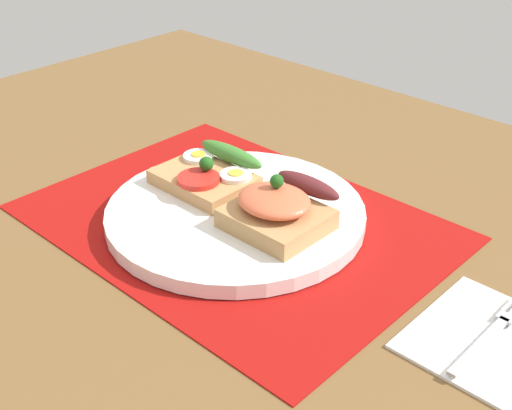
{
  "coord_description": "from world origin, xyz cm",
  "views": [
    {
      "loc": [
        44.62,
        -44.33,
        38.71
      ],
      "look_at": [
        3.0,
        0.0,
        3.38
      ],
      "focal_mm": 48.25,
      "sensor_mm": 36.0,
      "label": 1
    }
  ],
  "objects_px": {
    "napkin": "(491,340)",
    "plate": "(236,214)",
    "sandwich_salmon": "(281,208)",
    "sandwich_egg_tomato": "(210,174)",
    "fork": "(492,332)"
  },
  "relations": [
    {
      "from": "sandwich_salmon",
      "to": "sandwich_egg_tomato",
      "type": "bearing_deg",
      "value": 175.13
    },
    {
      "from": "plate",
      "to": "napkin",
      "type": "bearing_deg",
      "value": 1.93
    },
    {
      "from": "fork",
      "to": "plate",
      "type": "bearing_deg",
      "value": -177.2
    },
    {
      "from": "sandwich_egg_tomato",
      "to": "napkin",
      "type": "relative_size",
      "value": 0.82
    },
    {
      "from": "plate",
      "to": "sandwich_egg_tomato",
      "type": "distance_m",
      "value": 0.06
    },
    {
      "from": "napkin",
      "to": "fork",
      "type": "bearing_deg",
      "value": 112.42
    },
    {
      "from": "sandwich_egg_tomato",
      "to": "sandwich_salmon",
      "type": "height_order",
      "value": "sandwich_salmon"
    },
    {
      "from": "plate",
      "to": "napkin",
      "type": "xyz_separation_m",
      "value": [
        0.29,
        0.01,
        -0.01
      ]
    },
    {
      "from": "plate",
      "to": "fork",
      "type": "xyz_separation_m",
      "value": [
        0.29,
        0.01,
        -0.0
      ]
    },
    {
      "from": "plate",
      "to": "fork",
      "type": "relative_size",
      "value": 2.16
    },
    {
      "from": "napkin",
      "to": "plate",
      "type": "bearing_deg",
      "value": -178.07
    },
    {
      "from": "sandwich_salmon",
      "to": "napkin",
      "type": "bearing_deg",
      "value": 0.44
    },
    {
      "from": "sandwich_egg_tomato",
      "to": "fork",
      "type": "relative_size",
      "value": 0.84
    },
    {
      "from": "sandwich_salmon",
      "to": "fork",
      "type": "relative_size",
      "value": 0.77
    },
    {
      "from": "sandwich_salmon",
      "to": "napkin",
      "type": "height_order",
      "value": "sandwich_salmon"
    }
  ]
}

